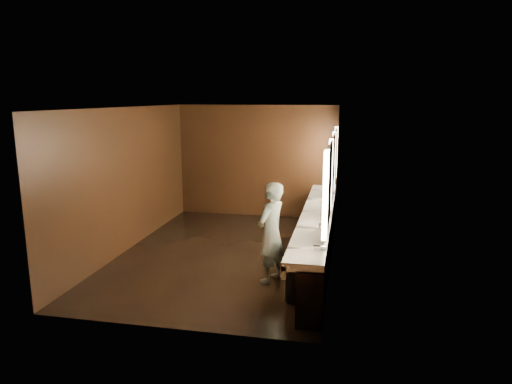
{
  "coord_description": "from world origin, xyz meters",
  "views": [
    {
      "loc": [
        2.22,
        -8.18,
        2.98
      ],
      "look_at": [
        0.58,
        0.0,
        1.25
      ],
      "focal_mm": 32.0,
      "sensor_mm": 36.0,
      "label": 1
    }
  ],
  "objects": [
    {
      "name": "wall_left",
      "position": [
        -2.0,
        0.0,
        1.4
      ],
      "size": [
        0.02,
        6.0,
        2.8
      ],
      "primitive_type": "cube",
      "color": "black",
      "rests_on": "floor"
    },
    {
      "name": "person",
      "position": [
        1.06,
        -1.16,
        0.83
      ],
      "size": [
        0.61,
        0.71,
        1.66
      ],
      "primitive_type": "imported",
      "rotation": [
        0.0,
        0.0,
        -1.98
      ],
      "color": "#7BB0B8",
      "rests_on": "floor"
    },
    {
      "name": "sink_counter",
      "position": [
        1.79,
        0.0,
        0.5
      ],
      "size": [
        0.55,
        5.4,
        1.01
      ],
      "color": "black",
      "rests_on": "floor"
    },
    {
      "name": "wall_front",
      "position": [
        0.0,
        -3.0,
        1.4
      ],
      "size": [
        4.0,
        0.02,
        2.8
      ],
      "primitive_type": "cube",
      "color": "black",
      "rests_on": "floor"
    },
    {
      "name": "ceiling",
      "position": [
        0.0,
        0.0,
        2.8
      ],
      "size": [
        4.0,
        6.0,
        0.02
      ],
      "primitive_type": "cube",
      "color": "#2D2D2B",
      "rests_on": "wall_back"
    },
    {
      "name": "trash_bin",
      "position": [
        1.58,
        -1.82,
        0.29
      ],
      "size": [
        0.44,
        0.44,
        0.57
      ],
      "primitive_type": "cylinder",
      "rotation": [
        0.0,
        0.0,
        -0.24
      ],
      "color": "black",
      "rests_on": "floor"
    },
    {
      "name": "wall_back",
      "position": [
        0.0,
        3.0,
        1.4
      ],
      "size": [
        4.0,
        0.02,
        2.8
      ],
      "primitive_type": "cube",
      "color": "black",
      "rests_on": "floor"
    },
    {
      "name": "wall_right",
      "position": [
        2.0,
        0.0,
        1.4
      ],
      "size": [
        0.02,
        6.0,
        2.8
      ],
      "primitive_type": "cube",
      "color": "black",
      "rests_on": "floor"
    },
    {
      "name": "mirror_band",
      "position": [
        1.98,
        -0.0,
        1.75
      ],
      "size": [
        0.06,
        5.03,
        1.15
      ],
      "color": "#FBE4B8",
      "rests_on": "wall_right"
    },
    {
      "name": "floor",
      "position": [
        0.0,
        0.0,
        0.0
      ],
      "size": [
        6.0,
        6.0,
        0.0
      ],
      "primitive_type": "plane",
      "color": "black",
      "rests_on": "ground"
    }
  ]
}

